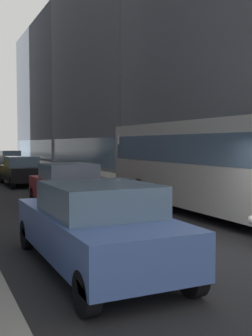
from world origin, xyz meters
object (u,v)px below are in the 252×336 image
car_black_suv (21,171)px  car_blue_hatchback (96,225)px  car_red_coupe (67,186)px  car_silver_sedan (10,159)px  transit_bus (225,161)px

car_black_suv → car_blue_hatchback: 16.17m
car_red_coupe → car_blue_hatchback: (-1.60, -7.15, 0.00)m
car_silver_sedan → car_blue_hatchback: 34.87m
transit_bus → car_red_coupe: 5.61m
car_black_suv → car_blue_hatchback: bearing=-95.7°
car_silver_sedan → car_blue_hatchback: same height
car_black_suv → car_silver_sedan: 18.70m
transit_bus → car_blue_hatchback: transit_bus is taller
car_red_coupe → car_black_suv: 8.94m
car_black_suv → car_blue_hatchback: (-1.60, -16.09, 0.00)m
car_silver_sedan → car_black_suv: bearing=-97.4°
transit_bus → car_silver_sedan: size_ratio=2.70×
transit_bus → car_black_suv: bearing=107.4°
car_red_coupe → car_silver_sedan: bearing=85.0°
transit_bus → car_silver_sedan: transit_bus is taller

